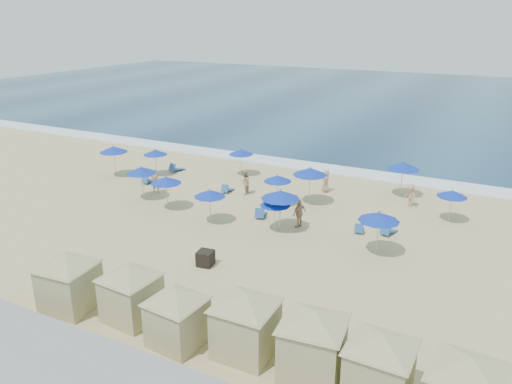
% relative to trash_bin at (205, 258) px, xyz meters
% --- Properties ---
extents(ground, '(160.00, 160.00, 0.00)m').
position_rel_trash_bin_xyz_m(ground, '(0.01, 3.72, -0.40)').
color(ground, tan).
rests_on(ground, ground).
extents(ocean, '(160.00, 80.00, 0.06)m').
position_rel_trash_bin_xyz_m(ocean, '(0.01, 58.72, -0.37)').
color(ocean, '#0D294A').
rests_on(ocean, ground).
extents(surf_line, '(160.00, 2.50, 0.08)m').
position_rel_trash_bin_xyz_m(surf_line, '(0.01, 19.22, -0.36)').
color(surf_line, white).
rests_on(surf_line, ground).
extents(seawall, '(160.00, 6.10, 1.22)m').
position_rel_trash_bin_xyz_m(seawall, '(0.01, -9.78, 0.26)').
color(seawall, gray).
rests_on(seawall, ground).
extents(trash_bin, '(0.89, 0.89, 0.79)m').
position_rel_trash_bin_xyz_m(trash_bin, '(0.00, 0.00, 0.00)').
color(trash_bin, black).
rests_on(trash_bin, ground).
extents(cabana_0, '(4.52, 4.52, 2.84)m').
position_rel_trash_bin_xyz_m(cabana_0, '(-3.13, -6.08, 1.23)').
color(cabana_0, tan).
rests_on(cabana_0, ground).
extents(cabana_1, '(4.35, 4.35, 2.74)m').
position_rel_trash_bin_xyz_m(cabana_1, '(-0.16, -5.50, 1.17)').
color(cabana_1, tan).
rests_on(cabana_1, ground).
extents(cabana_2, '(4.16, 4.16, 2.62)m').
position_rel_trash_bin_xyz_m(cabana_2, '(2.58, -6.02, 1.10)').
color(cabana_2, tan).
rests_on(cabana_2, ground).
extents(cabana_3, '(4.58, 4.58, 2.87)m').
position_rel_trash_bin_xyz_m(cabana_3, '(5.24, -5.31, 1.25)').
color(cabana_3, tan).
rests_on(cabana_3, ground).
extents(cabana_4, '(4.58, 4.58, 2.89)m').
position_rel_trash_bin_xyz_m(cabana_4, '(7.92, -5.29, 1.26)').
color(cabana_4, tan).
rests_on(cabana_4, ground).
extents(cabana_5, '(4.43, 4.43, 2.78)m').
position_rel_trash_bin_xyz_m(cabana_5, '(10.34, -5.39, 1.20)').
color(cabana_5, tan).
rests_on(cabana_5, ground).
extents(umbrella_0, '(2.26, 2.26, 2.57)m').
position_rel_trash_bin_xyz_m(umbrella_0, '(-14.71, 9.62, 1.83)').
color(umbrella_0, '#A5A8AD').
rests_on(umbrella_0, ground).
extents(umbrella_1, '(2.15, 2.15, 2.45)m').
position_rel_trash_bin_xyz_m(umbrella_1, '(-9.29, 6.41, 1.73)').
color(umbrella_1, '#A5A8AD').
rests_on(umbrella_1, ground).
extents(umbrella_2, '(1.96, 1.96, 2.23)m').
position_rel_trash_bin_xyz_m(umbrella_2, '(-11.88, 11.27, 1.54)').
color(umbrella_2, '#A5A8AD').
rests_on(umbrella_2, ground).
extents(umbrella_3, '(2.06, 2.06, 2.35)m').
position_rel_trash_bin_xyz_m(umbrella_3, '(-6.59, 5.61, 1.64)').
color(umbrella_3, '#A5A8AD').
rests_on(umbrella_3, ground).
extents(umbrella_4, '(1.99, 1.99, 2.26)m').
position_rel_trash_bin_xyz_m(umbrella_4, '(-5.77, 14.41, 1.57)').
color(umbrella_4, '#A5A8AD').
rests_on(umbrella_4, ground).
extents(umbrella_5, '(1.94, 1.94, 2.21)m').
position_rel_trash_bin_xyz_m(umbrella_5, '(-0.34, 9.62, 1.52)').
color(umbrella_5, '#A5A8AD').
rests_on(umbrella_5, ground).
extents(umbrella_6, '(1.98, 1.98, 2.25)m').
position_rel_trash_bin_xyz_m(umbrella_6, '(-2.76, 4.92, 1.56)').
color(umbrella_6, '#A5A8AD').
rests_on(umbrella_6, ground).
extents(umbrella_7, '(2.35, 2.35, 2.67)m').
position_rel_trash_bin_xyz_m(umbrella_7, '(1.48, 10.88, 1.92)').
color(umbrella_7, '#A5A8AD').
rests_on(umbrella_7, ground).
extents(umbrella_8, '(1.86, 1.86, 2.12)m').
position_rel_trash_bin_xyz_m(umbrella_8, '(1.36, 5.59, 1.44)').
color(umbrella_8, '#A5A8AD').
rests_on(umbrella_8, ground).
extents(umbrella_9, '(2.32, 2.32, 2.64)m').
position_rel_trash_bin_xyz_m(umbrella_9, '(6.80, 15.22, 1.89)').
color(umbrella_9, '#A5A8AD').
rests_on(umbrella_9, ground).
extents(umbrella_10, '(1.88, 1.88, 2.14)m').
position_rel_trash_bin_xyz_m(umbrella_10, '(10.50, 11.94, 1.46)').
color(umbrella_10, '#A5A8AD').
rests_on(umbrella_10, ground).
extents(umbrella_11, '(2.23, 2.23, 2.54)m').
position_rel_trash_bin_xyz_m(umbrella_11, '(7.57, 5.30, 1.81)').
color(umbrella_11, '#A5A8AD').
rests_on(umbrella_11, ground).
extents(umbrella_12, '(2.34, 2.34, 2.66)m').
position_rel_trash_bin_xyz_m(umbrella_12, '(1.60, 5.79, 1.91)').
color(umbrella_12, '#A5A8AD').
rests_on(umbrella_12, ground).
extents(beach_chair_0, '(0.80, 1.47, 0.77)m').
position_rel_trash_bin_xyz_m(beach_chair_0, '(-11.17, 9.38, -0.13)').
color(beach_chair_0, '#274F90').
rests_on(beach_chair_0, ground).
extents(beach_chair_1, '(0.92, 1.50, 0.77)m').
position_rel_trash_bin_xyz_m(beach_chair_1, '(-11.12, 12.82, -0.13)').
color(beach_chair_1, '#274F90').
rests_on(beach_chair_1, ground).
extents(beach_chair_2, '(0.59, 1.25, 0.68)m').
position_rel_trash_bin_xyz_m(beach_chair_2, '(-4.73, 10.32, -0.16)').
color(beach_chair_2, '#274F90').
rests_on(beach_chair_2, ground).
extents(beach_chair_3, '(0.93, 1.44, 0.73)m').
position_rel_trash_bin_xyz_m(beach_chair_3, '(-0.37, 7.14, -0.14)').
color(beach_chair_3, '#274F90').
rests_on(beach_chair_3, ground).
extents(beach_chair_4, '(0.76, 1.25, 0.64)m').
position_rel_trash_bin_xyz_m(beach_chair_4, '(5.93, 7.74, -0.17)').
color(beach_chair_4, '#274F90').
rests_on(beach_chair_4, ground).
extents(beach_chair_5, '(0.90, 1.42, 0.73)m').
position_rel_trash_bin_xyz_m(beach_chair_5, '(7.54, 8.20, -0.14)').
color(beach_chair_5, '#274F90').
rests_on(beach_chair_5, ground).
extents(beachgoer_0, '(0.76, 0.62, 1.82)m').
position_rel_trash_bin_xyz_m(beachgoer_0, '(-9.33, 7.90, 0.51)').
color(beachgoer_0, tan).
rests_on(beachgoer_0, ground).
extents(beachgoer_1, '(0.89, 1.02, 1.80)m').
position_rel_trash_bin_xyz_m(beachgoer_1, '(-3.36, 10.53, 0.51)').
color(beachgoer_1, tan).
rests_on(beachgoer_1, ground).
extents(beachgoer_2, '(0.78, 1.17, 1.84)m').
position_rel_trash_bin_xyz_m(beachgoer_2, '(2.44, 6.79, 0.53)').
color(beachgoer_2, tan).
rests_on(beachgoer_2, ground).
extents(beachgoer_3, '(1.19, 1.11, 1.61)m').
position_rel_trash_bin_xyz_m(beachgoer_3, '(7.78, 13.43, 0.41)').
color(beachgoer_3, tan).
rests_on(beachgoer_3, ground).
extents(beachgoer_4, '(0.58, 0.85, 1.68)m').
position_rel_trash_bin_xyz_m(beachgoer_4, '(1.68, 13.71, 0.45)').
color(beachgoer_4, tan).
rests_on(beachgoer_4, ground).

